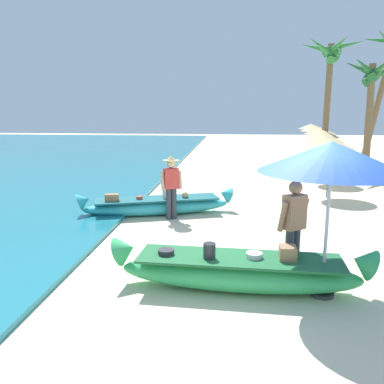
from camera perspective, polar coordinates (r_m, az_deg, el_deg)
The scene contains 14 objects.
ground_plane at distance 7.03m, azimuth 10.53°, elevation -12.03°, with size 80.00×80.00×0.00m, color beige.
boat_green_foreground at distance 6.44m, azimuth 6.72°, elevation -11.25°, with size 4.13×0.98×0.84m.
boat_cyan_midground at distance 10.84m, azimuth -5.03°, elevation -1.90°, with size 4.19×1.94×0.75m.
person_vendor_hatted at distance 10.23m, azimuth -3.00°, elevation 1.34°, with size 0.58×0.44×1.67m.
person_tourist_customer at distance 6.74m, azimuth 14.37°, elevation -4.57°, with size 0.56×0.48×1.69m.
patio_umbrella_large at distance 6.06m, azimuth 19.41°, elevation 4.69°, with size 2.12×2.12×2.37m.
parasol_row_0 at distance 13.47m, azimuth 19.20°, elevation 6.57°, with size 1.60×1.60×1.91m.
parasol_row_1 at distance 16.09m, azimuth 18.56°, elevation 7.35°, with size 1.60×1.60×1.91m.
parasol_row_2 at distance 18.93m, azimuth 18.28°, elevation 7.94°, with size 1.60×1.60×1.91m.
parasol_row_3 at distance 21.45m, azimuth 17.90°, elevation 8.35°, with size 1.60×1.60×1.91m.
parasol_row_4 at distance 24.21m, azimuth 17.19°, elevation 8.71°, with size 1.60×1.60×1.91m.
parasol_row_5 at distance 27.15m, azimuth 16.72°, elevation 9.01°, with size 1.60×1.60×1.91m.
palm_tree_tall_inland at distance 17.72m, azimuth 24.39°, elevation 13.98°, with size 2.35×2.35×4.89m.
palm_tree_leaning_seaward at distance 19.23m, azimuth 19.09°, elevation 16.77°, with size 2.71×2.60×5.92m.
Camera 1 is at (-0.61, -6.41, 2.81)m, focal length 37.17 mm.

